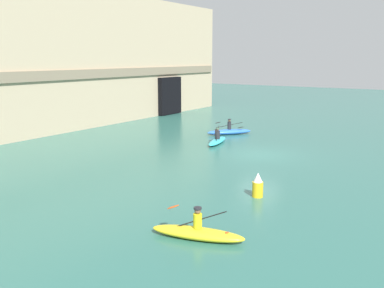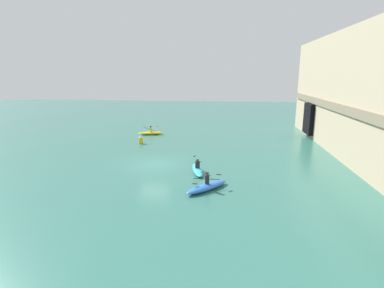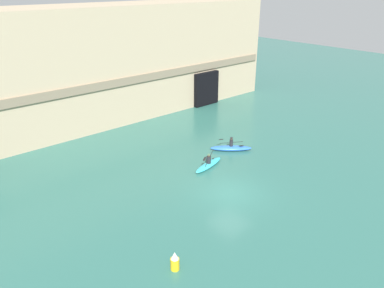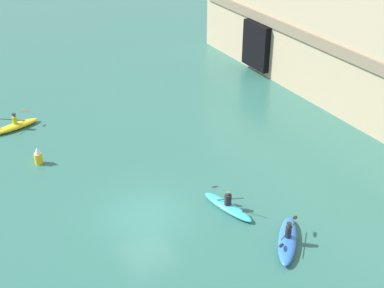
% 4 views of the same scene
% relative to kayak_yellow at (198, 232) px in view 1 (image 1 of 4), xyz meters
% --- Properties ---
extents(ground_plane, '(120.00, 120.00, 0.00)m').
position_rel_kayak_yellow_xyz_m(ground_plane, '(12.23, 3.42, -0.22)').
color(ground_plane, '#2D665B').
extents(cliff_bluff, '(41.52, 7.52, 11.05)m').
position_rel_kayak_yellow_xyz_m(cliff_bluff, '(12.14, 22.47, 5.29)').
color(cliff_bluff, tan).
rests_on(cliff_bluff, ground).
extents(kayak_yellow, '(1.50, 3.17, 1.09)m').
position_rel_kayak_yellow_xyz_m(kayak_yellow, '(0.00, 0.00, 0.00)').
color(kayak_yellow, yellow).
rests_on(kayak_yellow, ground).
extents(kayak_cyan, '(3.27, 1.39, 1.14)m').
position_rel_kayak_yellow_xyz_m(kayak_cyan, '(13.74, 7.19, -0.00)').
color(kayak_cyan, '#33B2C6').
rests_on(kayak_cyan, ground).
extents(kayak_blue, '(3.15, 2.88, 1.17)m').
position_rel_kayak_yellow_xyz_m(kayak_blue, '(17.24, 8.17, 0.01)').
color(kayak_blue, blue).
rests_on(kayak_blue, ground).
extents(marker_buoy, '(0.45, 0.45, 1.04)m').
position_rel_kayak_yellow_xyz_m(marker_buoy, '(4.92, 0.17, 0.26)').
color(marker_buoy, yellow).
rests_on(marker_buoy, ground).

